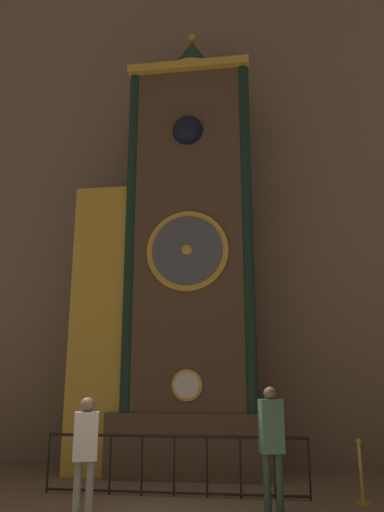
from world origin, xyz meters
TOP-DOWN VIEW (x-y plane):
  - cathedral_back_wall at (-0.09, 6.53)m, footprint 24.00×0.32m
  - clock_tower at (-0.16, 5.07)m, footprint 4.35×1.81m
  - railing_fence at (0.20, 3.06)m, footprint 4.58×0.05m
  - visitor_near at (-0.79, 1.32)m, footprint 0.39×0.31m
  - visitor_far at (1.86, 1.88)m, footprint 0.39×0.31m
  - stanchion_post at (3.27, 2.97)m, footprint 0.28×0.28m

SIDE VIEW (x-z plane):
  - stanchion_post at x=3.27m, z-range -0.18..0.81m
  - railing_fence at x=0.20m, z-range 0.05..1.05m
  - visitor_near at x=-0.79m, z-range 0.17..1.83m
  - visitor_far at x=1.86m, z-range 0.18..1.99m
  - clock_tower at x=-0.16m, z-range -0.88..9.83m
  - cathedral_back_wall at x=-0.09m, z-range -0.01..15.52m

